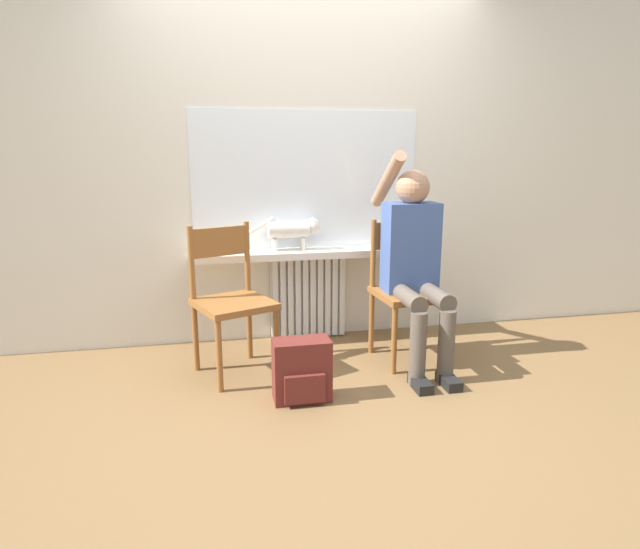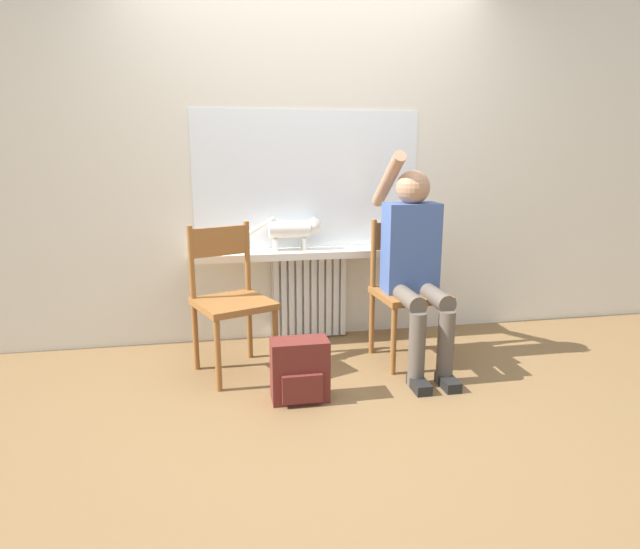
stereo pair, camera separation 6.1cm
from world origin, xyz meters
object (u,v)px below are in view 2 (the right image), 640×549
person (415,258)px  backpack (300,371)px  chair_right (407,289)px  chair_left (231,297)px  cat (294,229)px

person → backpack: size_ratio=3.89×
chair_right → backpack: 0.98m
person → backpack: person is taller
chair_left → chair_right: same height
chair_left → cat: (0.47, 0.48, 0.34)m
chair_left → person: person is taller
cat → chair_right: bearing=-35.1°
chair_left → cat: size_ratio=1.79×
cat → backpack: bearing=-96.6°
chair_left → cat: 0.75m
chair_left → backpack: (0.36, -0.48, -0.31)m
chair_left → backpack: size_ratio=2.63×
chair_right → cat: chair_right is taller
chair_right → person: 0.25m
chair_right → cat: size_ratio=1.79×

